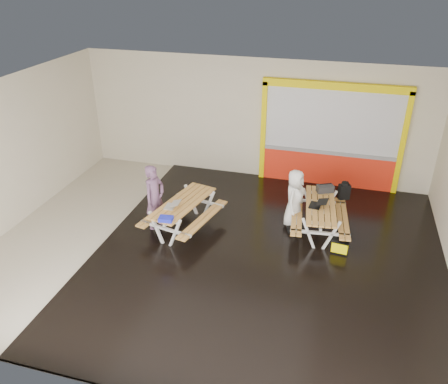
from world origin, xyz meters
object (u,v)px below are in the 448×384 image
(picnic_table_left, at_px, (183,209))
(fluke_bag, at_px, (340,246))
(laptop_left, at_px, (172,205))
(blue_pouch, at_px, (166,219))
(laptop_right, at_px, (318,204))
(person_left, at_px, (155,198))
(toolbox, at_px, (325,189))
(dark_case, at_px, (295,228))
(picnic_table_right, at_px, (320,211))
(person_right, at_px, (295,198))
(backpack, at_px, (344,191))

(picnic_table_left, height_order, fluke_bag, picnic_table_left)
(laptop_left, bearing_deg, blue_pouch, -81.53)
(laptop_right, bearing_deg, person_left, -168.69)
(toolbox, bearing_deg, dark_case, -125.53)
(picnic_table_left, distance_m, picnic_table_right, 3.22)
(picnic_table_left, xyz_separation_m, person_left, (-0.68, -0.07, 0.22))
(picnic_table_left, bearing_deg, fluke_bag, 0.10)
(person_right, relative_size, laptop_right, 3.30)
(picnic_table_right, bearing_deg, fluke_bag, -54.78)
(laptop_left, relative_size, laptop_right, 0.83)
(person_right, distance_m, toolbox, 0.89)
(picnic_table_right, distance_m, backpack, 1.13)
(dark_case, bearing_deg, backpack, 47.51)
(picnic_table_left, xyz_separation_m, fluke_bag, (3.66, 0.01, -0.40))
(fluke_bag, bearing_deg, blue_pouch, -166.45)
(picnic_table_left, bearing_deg, person_right, 18.82)
(picnic_table_left, bearing_deg, backpack, 26.00)
(fluke_bag, bearing_deg, backpack, 91.13)
(backpack, relative_size, dark_case, 1.28)
(person_left, bearing_deg, picnic_table_right, -60.84)
(person_left, xyz_separation_m, laptop_right, (3.74, 0.75, -0.00))
(picnic_table_left, xyz_separation_m, backpack, (3.63, 1.77, 0.10))
(picnic_table_right, xyz_separation_m, dark_case, (-0.54, -0.14, -0.47))
(person_left, distance_m, toolbox, 4.13)
(laptop_left, distance_m, toolbox, 3.75)
(backpack, bearing_deg, laptop_left, -151.30)
(dark_case, bearing_deg, person_left, -167.83)
(laptop_right, distance_m, toolbox, 0.77)
(person_right, bearing_deg, laptop_right, -97.22)
(laptop_left, distance_m, laptop_right, 3.36)
(picnic_table_left, height_order, toolbox, toolbox)
(blue_pouch, distance_m, backpack, 4.55)
(picnic_table_left, relative_size, blue_pouch, 7.42)
(picnic_table_left, distance_m, laptop_left, 0.41)
(person_left, distance_m, fluke_bag, 4.38)
(laptop_left, xyz_separation_m, dark_case, (2.74, 0.93, -0.72))
(toolbox, bearing_deg, person_left, -158.49)
(laptop_right, bearing_deg, picnic_table_left, -167.53)
(laptop_left, distance_m, fluke_bag, 3.88)
(picnic_table_left, relative_size, person_left, 1.33)
(toolbox, xyz_separation_m, fluke_bag, (0.50, -1.44, -0.66))
(fluke_bag, bearing_deg, person_right, 143.89)
(picnic_table_right, distance_m, person_left, 3.90)
(laptop_left, relative_size, dark_case, 1.02)
(person_right, xyz_separation_m, blue_pouch, (-2.57, -1.74, 0.03))
(dark_case, xyz_separation_m, fluke_bag, (1.08, -0.63, 0.09))
(backpack, bearing_deg, dark_case, -132.49)
(picnic_table_left, relative_size, laptop_left, 6.14)
(person_left, bearing_deg, dark_case, -61.12)
(picnic_table_right, height_order, laptop_right, laptop_right)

